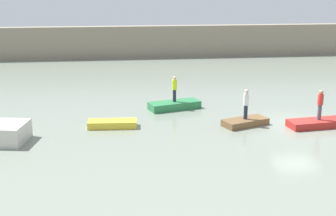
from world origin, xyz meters
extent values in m
plane|color=gray|center=(0.00, 0.00, 0.00)|extent=(120.00, 120.00, 0.00)
cube|color=gray|center=(0.00, 25.19, 1.69)|extent=(80.00, 1.20, 3.38)
cube|color=gold|center=(-10.69, 0.68, 0.20)|extent=(2.80, 1.17, 0.40)
cube|color=#2D7F47|center=(-6.68, 4.18, 0.24)|extent=(3.53, 2.12, 0.48)
cube|color=brown|center=(-3.10, 0.14, 0.19)|extent=(2.87, 2.01, 0.38)
cube|color=red|center=(0.99, -0.59, 0.21)|extent=(3.64, 1.61, 0.41)
cylinder|color=#232838|center=(-3.10, 0.14, 0.80)|extent=(0.22, 0.22, 0.82)
cylinder|color=white|center=(-3.10, 0.14, 1.55)|extent=(0.32, 0.32, 0.69)
sphere|color=beige|center=(-3.10, 0.14, 2.02)|extent=(0.24, 0.24, 0.24)
cylinder|color=#232838|center=(-6.68, 4.18, 0.88)|extent=(0.22, 0.22, 0.80)
cylinder|color=#D8F226|center=(-6.68, 4.18, 1.61)|extent=(0.32, 0.32, 0.65)
sphere|color=beige|center=(-6.68, 4.18, 2.04)|extent=(0.22, 0.22, 0.22)
cylinder|color=#4C4C56|center=(0.99, -0.59, 0.86)|extent=(0.22, 0.22, 0.89)
cylinder|color=red|center=(0.99, -0.59, 1.60)|extent=(0.32, 0.32, 0.60)
sphere|color=#936B4C|center=(0.99, -0.59, 2.03)|extent=(0.25, 0.25, 0.25)
camera|label=1|loc=(-10.56, -24.97, 8.11)|focal=50.21mm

